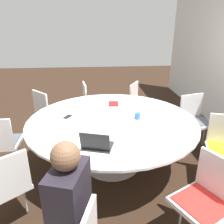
{
  "coord_description": "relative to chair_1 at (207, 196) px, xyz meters",
  "views": [
    {
      "loc": [
        2.68,
        -0.24,
        1.91
      ],
      "look_at": [
        0.0,
        0.0,
        0.82
      ],
      "focal_mm": 35.0,
      "sensor_mm": 36.0,
      "label": 1
    }
  ],
  "objects": [
    {
      "name": "chair_5",
      "position": [
        -2.7,
        -1.0,
        0.0
      ],
      "size": [
        0.5,
        0.48,
        0.86
      ],
      "rotation": [
        0.0,
        0.0,
        12.71
      ],
      "color": "silver",
      "rests_on": "ground_plane"
    },
    {
      "name": "laptop",
      "position": [
        -0.52,
        -0.95,
        0.26
      ],
      "size": [
        0.32,
        0.36,
        0.21
      ],
      "rotation": [
        0.0,
        0.0,
        4.42
      ],
      "color": "#232326",
      "rests_on": "conference_table"
    },
    {
      "name": "person_0",
      "position": [
        0.18,
        -1.17,
        0.19
      ],
      "size": [
        0.41,
        0.33,
        1.21
      ],
      "rotation": [
        0.0,
        0.0,
        9.13
      ],
      "color": "#231E28",
      "rests_on": "ground_plane"
    },
    {
      "name": "chair_7",
      "position": [
        -1.19,
        -2.18,
        0.0
      ],
      "size": [
        0.42,
        0.44,
        0.86
      ],
      "rotation": [
        0.0,
        0.0,
        14.14
      ],
      "color": "silver",
      "rests_on": "ground_plane"
    },
    {
      "name": "handbag",
      "position": [
        -1.21,
        0.84,
        -0.38
      ],
      "size": [
        0.36,
        0.16,
        0.28
      ],
      "color": "#513319",
      "rests_on": "ground_plane"
    },
    {
      "name": "chair_3",
      "position": [
        -1.7,
        0.67,
        0.0
      ],
      "size": [
        0.52,
        0.53,
        0.86
      ],
      "rotation": [
        0.0,
        0.0,
        11.25
      ],
      "color": "silver",
      "rests_on": "ground_plane"
    },
    {
      "name": "conference_table",
      "position": [
        -1.27,
        -0.72,
        0.12
      ],
      "size": [
        2.25,
        2.25,
        0.72
      ],
      "color": "#B7B7BC",
      "rests_on": "ground_plane"
    },
    {
      "name": "cell_phone",
      "position": [
        -1.39,
        -1.33,
        0.21
      ],
      "size": [
        0.16,
        0.13,
        0.01
      ],
      "color": "black",
      "rests_on": "conference_table"
    },
    {
      "name": "ground_plane",
      "position": [
        -1.27,
        -0.72,
        -0.52
      ],
      "size": [
        16.0,
        16.0,
        0.0
      ],
      "primitive_type": "plane",
      "color": "black"
    },
    {
      "name": "chair_8",
      "position": [
        -0.32,
        -1.83,
        0.0
      ],
      "size": [
        0.6,
        0.61,
        0.86
      ],
      "rotation": [
        0.0,
        0.0,
        14.8
      ],
      "color": "silver",
      "rests_on": "ground_plane"
    },
    {
      "name": "chair_4",
      "position": [
        -2.56,
        -0.06,
        0.0
      ],
      "size": [
        0.59,
        0.58,
        0.86
      ],
      "rotation": [
        0.0,
        0.0,
        12.05
      ],
      "color": "silver",
      "rests_on": "ground_plane"
    },
    {
      "name": "coffee_cup",
      "position": [
        -1.23,
        -0.38,
        0.25
      ],
      "size": [
        0.08,
        0.08,
        0.09
      ],
      "color": "#33669E",
      "rests_on": "conference_table"
    },
    {
      "name": "spiral_notebook",
      "position": [
        -1.84,
        -0.65,
        0.22
      ],
      "size": [
        0.22,
        0.17,
        0.02
      ],
      "color": "maroon",
      "rests_on": "conference_table"
    },
    {
      "name": "chair_6",
      "position": [
        -2.28,
        -1.77,
        0.0
      ],
      "size": [
        0.61,
        0.61,
        0.86
      ],
      "rotation": [
        0.0,
        0.0,
        13.33
      ],
      "color": "silver",
      "rests_on": "ground_plane"
    },
    {
      "name": "chair_1",
      "position": [
        0.0,
        0.0,
        0.0
      ],
      "size": [
        0.58,
        0.57,
        0.86
      ],
      "rotation": [
        0.0,
        0.0,
        9.9
      ],
      "color": "silver",
      "rests_on": "ground_plane"
    }
  ]
}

